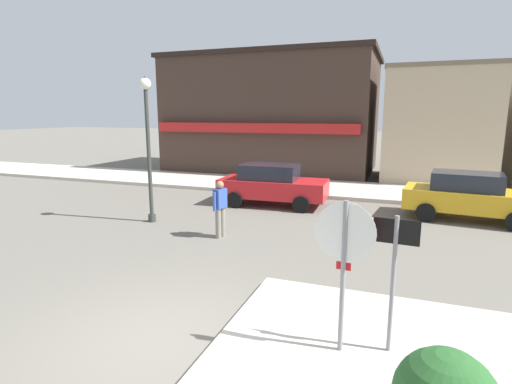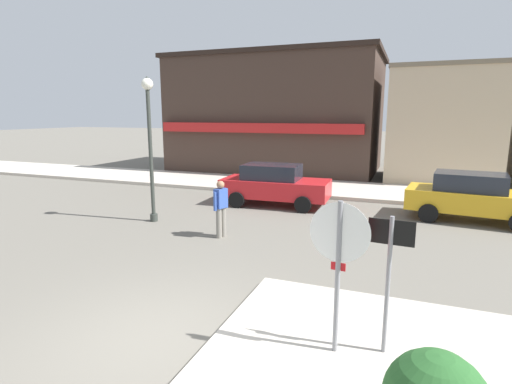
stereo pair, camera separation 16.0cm
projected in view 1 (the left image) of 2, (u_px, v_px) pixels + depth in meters
The scene contains 10 objects.
ground_plane at pixel (159, 342), 6.06m from camera, with size 160.00×160.00×0.00m, color #6B665B.
kerb_far at pixel (323, 188), 18.25m from camera, with size 80.00×4.00×0.15m, color beige.
stop_sign at pixel (344, 257), 5.37m from camera, with size 0.82×0.09×2.30m.
one_way_sign at pixel (394, 271), 5.38m from camera, with size 0.60×0.07×2.10m.
lamp_post at pixel (148, 129), 12.31m from camera, with size 0.36×0.36×4.54m.
parked_car_nearest at pixel (272, 184), 15.05m from camera, with size 4.07×2.01×1.56m.
parked_car_second at pixel (469, 196), 12.94m from camera, with size 4.17×2.23×1.56m.
pedestrian_crossing_near at pixel (220, 207), 11.07m from camera, with size 0.31×0.55×1.61m.
building_corner_shop at pixel (275, 114), 24.38m from camera, with size 12.03×8.11×6.76m.
building_storefront_left_near at pixel (437, 125), 20.26m from camera, with size 5.16×5.32×5.69m.
Camera 1 is at (3.29, -4.66, 3.41)m, focal length 28.00 mm.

